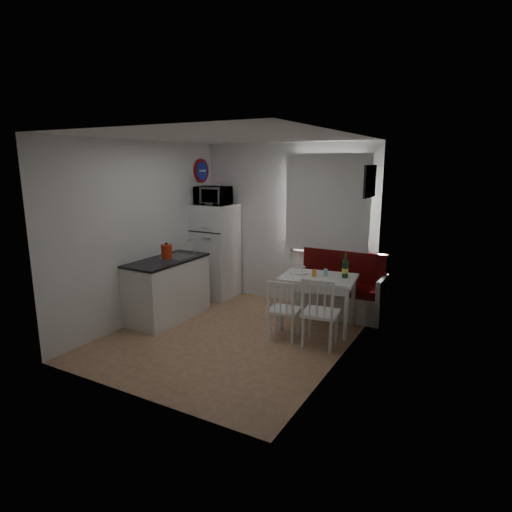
% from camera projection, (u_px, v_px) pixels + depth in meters
% --- Properties ---
extents(floor, '(3.00, 3.50, 0.02)m').
position_uv_depth(floor, '(231.00, 336.00, 5.77)').
color(floor, '#94694E').
rests_on(floor, ground).
extents(ceiling, '(3.00, 3.50, 0.02)m').
position_uv_depth(ceiling, '(228.00, 136.00, 5.21)').
color(ceiling, white).
rests_on(ceiling, wall_back).
extents(wall_back, '(3.00, 0.02, 2.60)m').
position_uv_depth(wall_back, '(287.00, 224.00, 6.99)').
color(wall_back, white).
rests_on(wall_back, floor).
extents(wall_front, '(3.00, 0.02, 2.60)m').
position_uv_depth(wall_front, '(129.00, 271.00, 4.00)').
color(wall_front, white).
rests_on(wall_front, floor).
extents(wall_left, '(0.02, 3.50, 2.60)m').
position_uv_depth(wall_left, '(142.00, 232.00, 6.20)').
color(wall_left, white).
rests_on(wall_left, floor).
extents(wall_right, '(0.02, 3.50, 2.60)m').
position_uv_depth(wall_right, '(343.00, 253.00, 4.78)').
color(wall_right, white).
rests_on(wall_right, floor).
extents(window, '(1.22, 0.06, 1.47)m').
position_uv_depth(window, '(328.00, 207.00, 6.56)').
color(window, white).
rests_on(window, wall_back).
extents(curtain, '(1.35, 0.02, 1.50)m').
position_uv_depth(curtain, '(327.00, 204.00, 6.49)').
color(curtain, white).
rests_on(curtain, wall_back).
extents(kitchen_counter, '(0.62, 1.32, 1.16)m').
position_uv_depth(kitchen_counter, '(168.00, 288.00, 6.38)').
color(kitchen_counter, white).
rests_on(kitchen_counter, floor).
extents(wall_sign, '(0.03, 0.40, 0.40)m').
position_uv_depth(wall_sign, '(202.00, 171.00, 7.24)').
color(wall_sign, navy).
rests_on(wall_sign, wall_left).
extents(picture_frame, '(0.04, 0.52, 0.42)m').
position_uv_depth(picture_frame, '(370.00, 181.00, 5.57)').
color(picture_frame, black).
rests_on(picture_frame, wall_right).
extents(bench, '(1.36, 0.52, 0.97)m').
position_uv_depth(bench, '(339.00, 294.00, 6.52)').
color(bench, white).
rests_on(bench, floor).
extents(dining_table, '(1.09, 0.83, 0.75)m').
position_uv_depth(dining_table, '(319.00, 282.00, 5.92)').
color(dining_table, white).
rests_on(dining_table, floor).
extents(chair_left, '(0.43, 0.41, 0.44)m').
position_uv_depth(chair_left, '(282.00, 304.00, 5.52)').
color(chair_left, white).
rests_on(chair_left, floor).
extents(chair_right, '(0.47, 0.45, 0.49)m').
position_uv_depth(chair_right, '(318.00, 306.00, 5.26)').
color(chair_right, white).
rests_on(chair_right, floor).
extents(fridge, '(0.64, 0.64, 1.60)m').
position_uv_depth(fridge, '(216.00, 251.00, 7.36)').
color(fridge, white).
rests_on(fridge, floor).
extents(microwave, '(0.55, 0.37, 0.31)m').
position_uv_depth(microwave, '(213.00, 196.00, 7.11)').
color(microwave, white).
rests_on(microwave, fridge).
extents(kettle, '(0.19, 0.19, 0.25)m').
position_uv_depth(kettle, '(167.00, 252.00, 6.18)').
color(kettle, '#B8290E').
rests_on(kettle, kitchen_counter).
extents(wine_bottle, '(0.09, 0.09, 0.34)m').
position_uv_depth(wine_bottle, '(345.00, 266.00, 5.79)').
color(wine_bottle, '#143F1D').
rests_on(wine_bottle, dining_table).
extents(drinking_glass_orange, '(0.06, 0.06, 0.10)m').
position_uv_depth(drinking_glass_orange, '(314.00, 273.00, 5.87)').
color(drinking_glass_orange, orange).
rests_on(drinking_glass_orange, dining_table).
extents(drinking_glass_blue, '(0.06, 0.06, 0.10)m').
position_uv_depth(drinking_glass_blue, '(326.00, 273.00, 5.90)').
color(drinking_glass_blue, '#89CCE9').
rests_on(drinking_glass_blue, dining_table).
extents(plate, '(0.26, 0.26, 0.02)m').
position_uv_depth(plate, '(299.00, 273.00, 6.06)').
color(plate, white).
rests_on(plate, dining_table).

